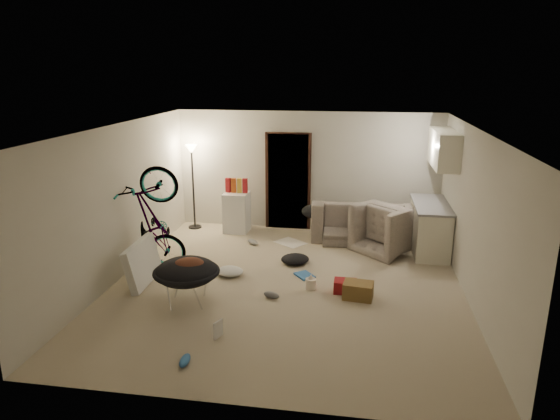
% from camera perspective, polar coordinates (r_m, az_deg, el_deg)
% --- Properties ---
extents(floor, '(5.50, 6.00, 0.02)m').
position_cam_1_polar(floor, '(8.07, 0.75, -8.65)').
color(floor, '#B9AA8E').
rests_on(floor, ground).
extents(ceiling, '(5.50, 6.00, 0.02)m').
position_cam_1_polar(ceiling, '(7.39, 0.83, 9.43)').
color(ceiling, white).
rests_on(ceiling, wall_back).
extents(wall_back, '(5.50, 0.02, 2.50)m').
position_cam_1_polar(wall_back, '(10.54, 3.15, 4.43)').
color(wall_back, beige).
rests_on(wall_back, floor).
extents(wall_front, '(5.50, 0.02, 2.50)m').
position_cam_1_polar(wall_front, '(4.86, -4.39, -9.70)').
color(wall_front, beige).
rests_on(wall_front, floor).
extents(wall_left, '(0.02, 6.00, 2.50)m').
position_cam_1_polar(wall_left, '(8.47, -18.04, 0.79)').
color(wall_left, beige).
rests_on(wall_left, floor).
extents(wall_right, '(0.02, 6.00, 2.50)m').
position_cam_1_polar(wall_right, '(7.75, 21.42, -0.89)').
color(wall_right, beige).
rests_on(wall_right, floor).
extents(doorway, '(0.85, 0.10, 2.04)m').
position_cam_1_polar(doorway, '(10.60, 0.95, 3.25)').
color(doorway, black).
rests_on(doorway, floor).
extents(door_trim, '(0.97, 0.04, 2.10)m').
position_cam_1_polar(door_trim, '(10.57, 0.93, 3.21)').
color(door_trim, black).
rests_on(door_trim, floor).
extents(floor_lamp, '(0.28, 0.28, 1.81)m').
position_cam_1_polar(floor_lamp, '(10.69, -10.00, 4.70)').
color(floor_lamp, black).
rests_on(floor_lamp, floor).
extents(kitchen_counter, '(0.60, 1.50, 0.88)m').
position_cam_1_polar(kitchen_counter, '(9.81, 16.71, -2.00)').
color(kitchen_counter, '#EAE7CC').
rests_on(kitchen_counter, floor).
extents(counter_top, '(0.64, 1.54, 0.04)m').
position_cam_1_polar(counter_top, '(9.68, 16.93, 0.59)').
color(counter_top, gray).
rests_on(counter_top, kitchen_counter).
extents(kitchen_uppers, '(0.38, 1.40, 0.65)m').
position_cam_1_polar(kitchen_uppers, '(9.49, 18.22, 6.68)').
color(kitchen_uppers, '#EAE7CC').
rests_on(kitchen_uppers, wall_right).
extents(sofa, '(2.06, 0.89, 0.59)m').
position_cam_1_polar(sofa, '(10.18, 9.38, -1.72)').
color(sofa, '#383F39').
rests_on(sofa, floor).
extents(armchair, '(1.36, 1.36, 0.67)m').
position_cam_1_polar(armchair, '(9.71, 12.62, -2.55)').
color(armchair, '#383F39').
rests_on(armchair, floor).
extents(bicycle, '(1.94, 0.98, 1.08)m').
position_cam_1_polar(bicycle, '(8.74, -14.07, -3.62)').
color(bicycle, black).
rests_on(bicycle, floor).
extents(book_asset, '(0.29, 0.26, 0.02)m').
position_cam_1_polar(book_asset, '(6.62, -7.55, -14.52)').
color(book_asset, maroon).
rests_on(book_asset, floor).
extents(mini_fridge, '(0.51, 0.51, 0.84)m').
position_cam_1_polar(mini_fridge, '(10.54, -4.97, -0.25)').
color(mini_fridge, white).
rests_on(mini_fridge, floor).
extents(snack_box_0, '(0.11, 0.09, 0.30)m').
position_cam_1_polar(snack_box_0, '(10.43, -5.95, 2.85)').
color(snack_box_0, maroon).
rests_on(snack_box_0, mini_fridge).
extents(snack_box_1, '(0.11, 0.08, 0.30)m').
position_cam_1_polar(snack_box_1, '(10.40, -5.31, 2.83)').
color(snack_box_1, '#BE4B17').
rests_on(snack_box_1, mini_fridge).
extents(snack_box_2, '(0.11, 0.09, 0.30)m').
position_cam_1_polar(snack_box_2, '(10.38, -4.67, 2.81)').
color(snack_box_2, gold).
rests_on(snack_box_2, mini_fridge).
extents(snack_box_3, '(0.10, 0.08, 0.30)m').
position_cam_1_polar(snack_box_3, '(10.35, -4.02, 2.79)').
color(snack_box_3, maroon).
rests_on(snack_box_3, mini_fridge).
extents(saucer_chair, '(0.97, 0.97, 0.69)m').
position_cam_1_polar(saucer_chair, '(7.45, -10.61, -7.59)').
color(saucer_chair, silver).
rests_on(saucer_chair, floor).
extents(hoodie, '(0.59, 0.54, 0.22)m').
position_cam_1_polar(hoodie, '(7.33, -10.40, -6.27)').
color(hoodie, '#542A1C').
rests_on(hoodie, saucer_chair).
extents(sofa_drape, '(0.57, 0.47, 0.28)m').
position_cam_1_polar(sofa_drape, '(10.14, 4.07, -0.17)').
color(sofa_drape, black).
rests_on(sofa_drape, sofa).
extents(tv_box, '(0.29, 1.04, 0.69)m').
position_cam_1_polar(tv_box, '(8.33, -15.44, -5.83)').
color(tv_box, silver).
rests_on(tv_box, floor).
extents(drink_case_a, '(0.47, 0.37, 0.25)m').
position_cam_1_polar(drink_case_a, '(7.68, 8.92, -9.07)').
color(drink_case_a, brown).
rests_on(drink_case_a, floor).
extents(drink_case_b, '(0.34, 0.26, 0.20)m').
position_cam_1_polar(drink_case_b, '(7.85, 7.45, -8.64)').
color(drink_case_b, maroon).
rests_on(drink_case_b, floor).
extents(juicer, '(0.17, 0.17, 0.25)m').
position_cam_1_polar(juicer, '(7.91, 3.54, -8.33)').
color(juicer, white).
rests_on(juicer, floor).
extents(newspaper, '(0.71, 0.69, 0.01)m').
position_cam_1_polar(newspaper, '(9.93, 1.21, -3.74)').
color(newspaper, silver).
rests_on(newspaper, floor).
extents(book_blue, '(0.39, 0.41, 0.03)m').
position_cam_1_polar(book_blue, '(8.39, 2.83, -7.48)').
color(book_blue, '#3066AD').
rests_on(book_blue, floor).
extents(book_white, '(0.20, 0.26, 0.02)m').
position_cam_1_polar(book_white, '(9.12, 1.17, -5.51)').
color(book_white, silver).
rests_on(book_white, floor).
extents(shoe_1, '(0.29, 0.26, 0.10)m').
position_cam_1_polar(shoe_1, '(9.82, -3.13, -3.69)').
color(shoe_1, slate).
rests_on(shoe_1, floor).
extents(shoe_2, '(0.11, 0.27, 0.10)m').
position_cam_1_polar(shoe_2, '(6.20, -10.82, -16.53)').
color(shoe_2, '#3066AD').
rests_on(shoe_2, floor).
extents(shoe_3, '(0.28, 0.18, 0.10)m').
position_cam_1_polar(shoe_3, '(7.63, -0.98, -9.68)').
color(shoe_3, slate).
rests_on(shoe_3, floor).
extents(clothes_lump_a, '(0.62, 0.57, 0.16)m').
position_cam_1_polar(clothes_lump_a, '(8.89, 1.73, -5.62)').
color(clothes_lump_a, black).
rests_on(clothes_lump_a, floor).
extents(clothes_lump_b, '(0.53, 0.49, 0.14)m').
position_cam_1_polar(clothes_lump_b, '(10.06, 6.56, -3.19)').
color(clothes_lump_b, black).
rests_on(clothes_lump_b, floor).
extents(clothes_lump_c, '(0.52, 0.47, 0.14)m').
position_cam_1_polar(clothes_lump_c, '(8.44, -5.74, -6.98)').
color(clothes_lump_c, silver).
rests_on(clothes_lump_c, floor).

